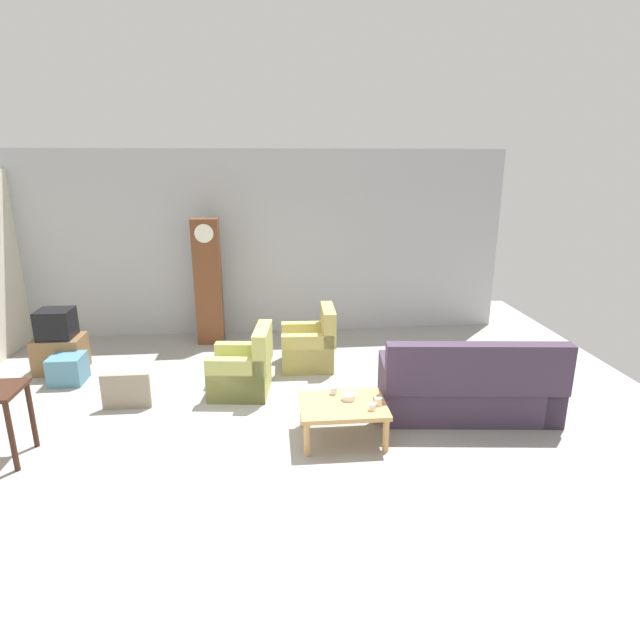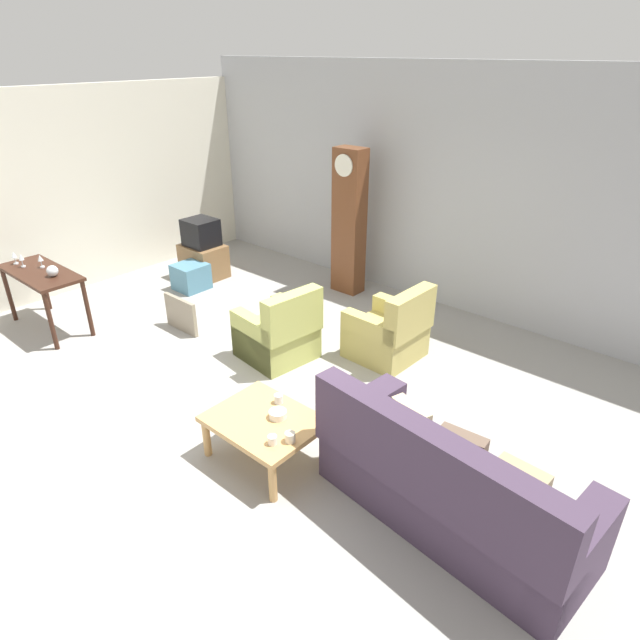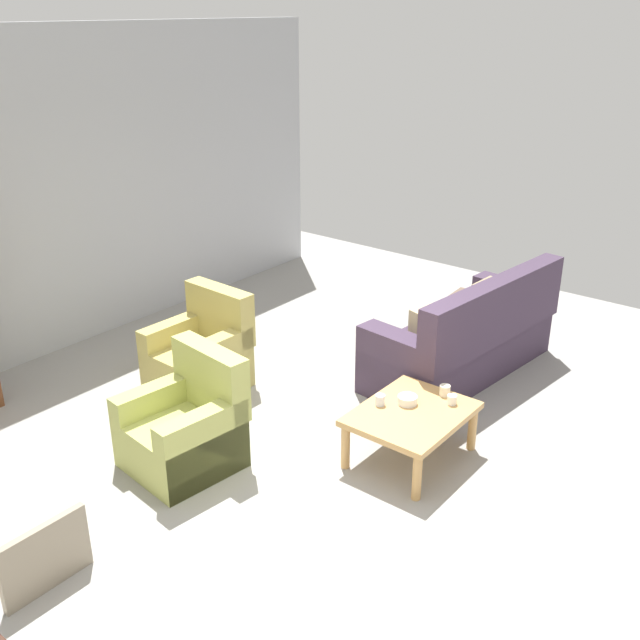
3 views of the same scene
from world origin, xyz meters
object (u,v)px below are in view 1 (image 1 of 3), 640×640
object	(u,v)px
storage_box_blue	(68,369)
bowl_white_stacked	(349,397)
cup_blue_rimmed	(334,391)
tv_crt	(56,324)
armchair_olive_near	(244,371)
cup_cream_tall	(378,401)
armchair_olive_far	(310,347)
framed_picture_leaning	(126,392)
coffee_table_wood	(343,408)
cup_white_porcelain	(372,407)
couch_floral	(468,389)
tv_stand_cabinet	(61,354)
grandfather_clock	(208,282)

from	to	relation	value
storage_box_blue	bowl_white_stacked	bearing A→B (deg)	-26.12
cup_blue_rimmed	tv_crt	bearing A→B (deg)	151.04
armchair_olive_near	cup_cream_tall	xyz separation A→B (m)	(1.54, -1.40, 0.16)
armchair_olive_far	bowl_white_stacked	xyz separation A→B (m)	(0.27, -2.11, 0.16)
armchair_olive_far	framed_picture_leaning	world-z (taller)	armchair_olive_far
armchair_olive_far	framed_picture_leaning	bearing A→B (deg)	-153.44
armchair_olive_far	tv_crt	size ratio (longest dim) A/B	1.92
armchair_olive_near	cup_cream_tall	size ratio (longest dim) A/B	10.44
coffee_table_wood	framed_picture_leaning	world-z (taller)	framed_picture_leaning
framed_picture_leaning	bowl_white_stacked	bearing A→B (deg)	-18.46
tv_crt	cup_white_porcelain	world-z (taller)	tv_crt
framed_picture_leaning	tv_crt	bearing A→B (deg)	132.96
storage_box_blue	couch_floral	bearing A→B (deg)	-16.29
couch_floral	framed_picture_leaning	size ratio (longest dim) A/B	3.63
coffee_table_wood	cup_cream_tall	size ratio (longest dim) A/B	10.90
cup_cream_tall	armchair_olive_near	bearing A→B (deg)	137.68
cup_white_porcelain	cup_blue_rimmed	distance (m)	0.57
tv_stand_cabinet	tv_crt	bearing A→B (deg)	0.00
grandfather_clock	framed_picture_leaning	xyz separation A→B (m)	(-0.81, -2.46, -0.83)
grandfather_clock	couch_floral	bearing A→B (deg)	-42.07
coffee_table_wood	tv_stand_cabinet	distance (m)	4.56
tv_crt	storage_box_blue	world-z (taller)	tv_crt
tv_stand_cabinet	framed_picture_leaning	world-z (taller)	tv_stand_cabinet
cup_blue_rimmed	tv_stand_cabinet	bearing A→B (deg)	151.04
coffee_table_wood	grandfather_clock	world-z (taller)	grandfather_clock
armchair_olive_near	tv_crt	xyz separation A→B (m)	(-2.74, 1.03, 0.43)
couch_floral	bowl_white_stacked	bearing A→B (deg)	-169.01
storage_box_blue	bowl_white_stacked	world-z (taller)	bowl_white_stacked
armchair_olive_near	cup_white_porcelain	size ratio (longest dim) A/B	11.92
armchair_olive_far	bowl_white_stacked	world-z (taller)	armchair_olive_far
grandfather_clock	cup_blue_rimmed	world-z (taller)	grandfather_clock
armchair_olive_far	cup_blue_rimmed	bearing A→B (deg)	-86.51
storage_box_blue	cup_blue_rimmed	bearing A→B (deg)	-24.99
couch_floral	tv_crt	distance (m)	5.84
armchair_olive_near	storage_box_blue	bearing A→B (deg)	166.78
armchair_olive_near	bowl_white_stacked	xyz separation A→B (m)	(1.23, -1.24, 0.16)
couch_floral	framed_picture_leaning	distance (m)	4.25
framed_picture_leaning	storage_box_blue	size ratio (longest dim) A/B	1.31
armchair_olive_near	framed_picture_leaning	distance (m)	1.49
armchair_olive_far	coffee_table_wood	xyz separation A→B (m)	(0.19, -2.20, 0.06)
cup_white_porcelain	cup_blue_rimmed	world-z (taller)	cup_blue_rimmed
cup_cream_tall	tv_stand_cabinet	bearing A→B (deg)	150.32
armchair_olive_near	coffee_table_wood	size ratio (longest dim) A/B	0.96
armchair_olive_far	tv_crt	world-z (taller)	tv_crt
storage_box_blue	framed_picture_leaning	bearing A→B (deg)	-41.95
framed_picture_leaning	storage_box_blue	world-z (taller)	framed_picture_leaning
framed_picture_leaning	cup_white_porcelain	bearing A→B (deg)	-22.04
coffee_table_wood	grandfather_clock	size ratio (longest dim) A/B	0.45
tv_stand_cabinet	cup_white_porcelain	bearing A→B (deg)	-31.38
armchair_olive_far	cup_cream_tall	distance (m)	2.35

